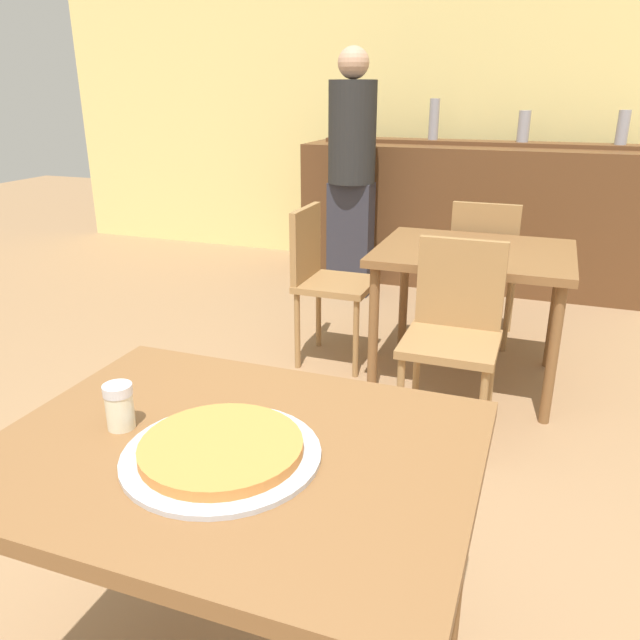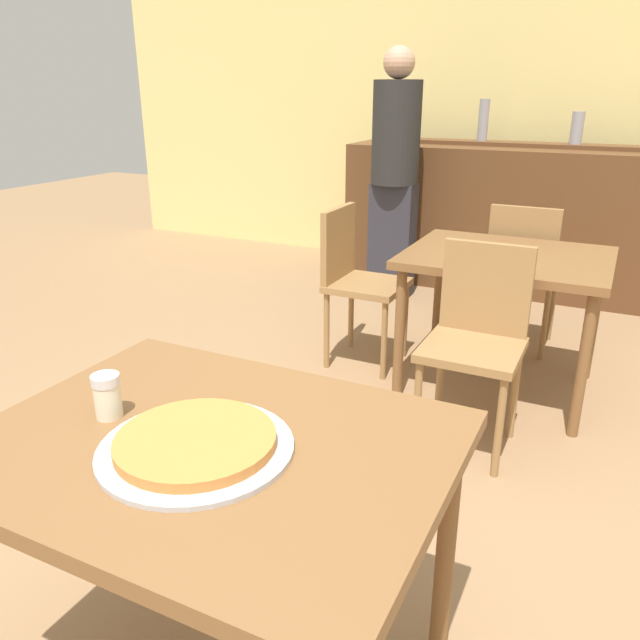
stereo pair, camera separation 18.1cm
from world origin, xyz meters
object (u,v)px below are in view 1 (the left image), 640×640
pizza_tray (223,451)px  chair_far_side_front (454,325)px  chair_far_side_back (484,261)px  person_standing (352,166)px  chair_far_side_left (324,273)px  cheese_shaker (119,406)px

pizza_tray → chair_far_side_front: bearing=80.7°
chair_far_side_front → pizza_tray: size_ratio=2.08×
chair_far_side_back → pizza_tray: size_ratio=2.08×
chair_far_side_front → pizza_tray: chair_far_side_front is taller
chair_far_side_front → person_standing: 2.14m
chair_far_side_back → chair_far_side_left: bearing=35.3°
chair_far_side_back → cheese_shaker: bearing=78.7°
chair_far_side_back → person_standing: bearing=-32.7°
chair_far_side_front → person_standing: person_standing is taller
chair_far_side_front → cheese_shaker: (-0.54, -1.55, 0.29)m
pizza_tray → person_standing: bearing=103.0°
chair_far_side_front → chair_far_side_left: bearing=144.7°
person_standing → chair_far_side_back: bearing=-32.7°
chair_far_side_front → chair_far_side_back: 1.15m
chair_far_side_back → cheese_shaker: 2.77m
chair_far_side_back → chair_far_side_left: 0.99m
chair_far_side_left → cheese_shaker: chair_far_side_left is taller
chair_far_side_front → chair_far_side_back: bearing=90.0°
chair_far_side_back → cheese_shaker: chair_far_side_back is taller
chair_far_side_front → chair_far_side_left: size_ratio=1.00×
chair_far_side_back → cheese_shaker: (-0.54, -2.70, 0.29)m
chair_far_side_left → pizza_tray: 2.24m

